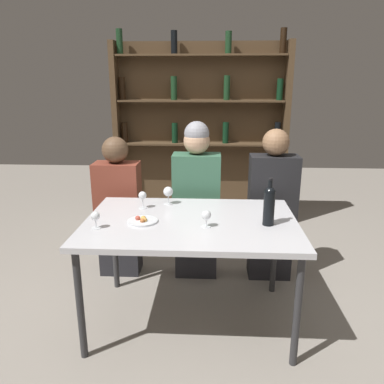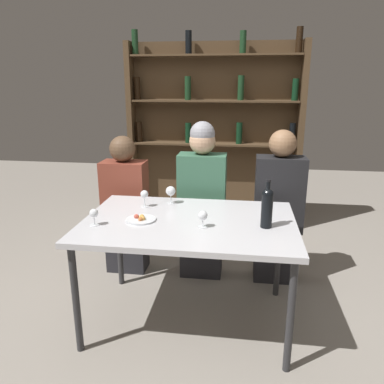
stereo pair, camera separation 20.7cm
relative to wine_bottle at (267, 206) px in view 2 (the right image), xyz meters
name	(u,v)px [view 2 (the right image)]	position (x,y,z in m)	size (l,w,h in m)	color
ground_plane	(189,319)	(-0.49, 0.06, -0.89)	(10.00, 10.00, 0.00)	gray
dining_table	(189,228)	(-0.49, 0.06, -0.20)	(1.38, 0.94, 0.75)	silver
wine_rack_wall	(214,129)	(-0.49, 2.01, 0.22)	(1.93, 0.21, 2.15)	#4C3823
wine_bottle	(267,206)	(0.00, 0.00, 0.00)	(0.07, 0.07, 0.30)	black
wine_glass_0	(144,195)	(-0.85, 0.28, -0.05)	(0.06, 0.06, 0.12)	silver
wine_glass_1	(94,214)	(-1.07, -0.12, -0.06)	(0.06, 0.06, 0.11)	silver
wine_glass_2	(203,216)	(-0.39, -0.05, -0.07)	(0.06, 0.06, 0.11)	silver
wine_glass_3	(171,191)	(-0.68, 0.39, -0.05)	(0.07, 0.07, 0.13)	silver
food_plate_0	(141,219)	(-0.80, 0.01, -0.13)	(0.20, 0.20, 0.04)	silver
seated_person_left	(126,208)	(-1.15, 0.73, -0.32)	(0.37, 0.22, 1.20)	#26262B
seated_person_center	(202,203)	(-0.48, 0.73, -0.24)	(0.39, 0.22, 1.32)	#26262B
seated_person_right	(278,211)	(0.14, 0.73, -0.28)	(0.39, 0.22, 1.27)	#26262B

